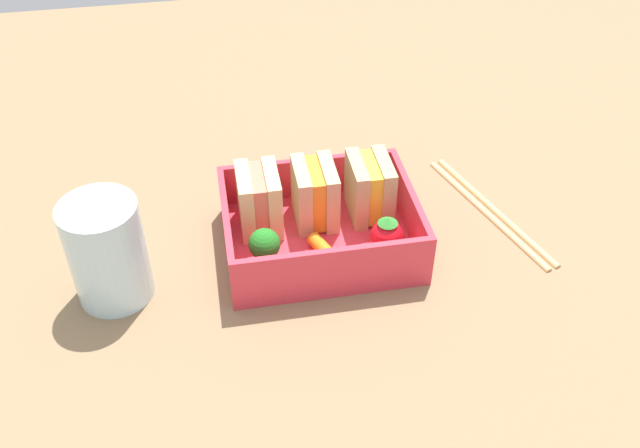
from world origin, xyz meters
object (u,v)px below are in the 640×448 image
(sandwich_center_left, at_px, (315,194))
(drinking_glass, at_px, (107,252))
(sandwich_left, at_px, (259,200))
(carrot_stick_far_left, at_px, (330,251))
(broccoli_floret, at_px, (264,245))
(sandwich_center, at_px, (370,188))
(chopstick_pair, at_px, (490,209))
(strawberry_far_left, at_px, (387,235))

(sandwich_center_left, distance_m, drinking_glass, 0.20)
(sandwich_left, xyz_separation_m, carrot_stick_far_left, (0.06, -0.06, -0.02))
(sandwich_center_left, height_order, drinking_glass, drinking_glass)
(sandwich_left, bearing_deg, carrot_stick_far_left, -44.98)
(drinking_glass, bearing_deg, sandwich_left, 22.36)
(broccoli_floret, height_order, carrot_stick_far_left, broccoli_floret)
(sandwich_left, xyz_separation_m, sandwich_center, (0.11, 0.00, 0.00))
(sandwich_left, distance_m, sandwich_center_left, 0.05)
(carrot_stick_far_left, height_order, drinking_glass, drinking_glass)
(carrot_stick_far_left, distance_m, chopstick_pair, 0.18)
(broccoli_floret, bearing_deg, chopstick_pair, 12.21)
(drinking_glass, bearing_deg, carrot_stick_far_left, -0.35)
(strawberry_far_left, distance_m, chopstick_pair, 0.13)
(carrot_stick_far_left, relative_size, chopstick_pair, 0.24)
(sandwich_center, bearing_deg, sandwich_center_left, 180.00)
(sandwich_center_left, bearing_deg, sandwich_left, 180.00)
(broccoli_floret, height_order, drinking_glass, drinking_glass)
(sandwich_center, xyz_separation_m, broccoli_floret, (-0.11, -0.06, -0.00))
(carrot_stick_far_left, height_order, strawberry_far_left, strawberry_far_left)
(sandwich_left, distance_m, sandwich_center, 0.11)
(sandwich_center, bearing_deg, carrot_stick_far_left, -131.17)
(sandwich_center_left, bearing_deg, broccoli_floret, -133.38)
(sandwich_center_left, xyz_separation_m, chopstick_pair, (0.18, -0.01, -0.04))
(sandwich_center, bearing_deg, strawberry_far_left, -86.10)
(sandwich_center, height_order, chopstick_pair, sandwich_center)
(broccoli_floret, bearing_deg, strawberry_far_left, 1.74)
(sandwich_center_left, bearing_deg, sandwich_center, 0.00)
(drinking_glass, bearing_deg, sandwich_center_left, 16.44)
(carrot_stick_far_left, bearing_deg, strawberry_far_left, 1.76)
(sandwich_left, bearing_deg, chopstick_pair, -1.99)
(chopstick_pair, bearing_deg, drinking_glass, -172.60)
(strawberry_far_left, bearing_deg, broccoli_floret, -178.26)
(carrot_stick_far_left, bearing_deg, sandwich_center_left, 93.61)
(sandwich_left, relative_size, sandwich_center, 1.00)
(sandwich_center_left, xyz_separation_m, strawberry_far_left, (0.06, -0.05, -0.01))
(broccoli_floret, xyz_separation_m, chopstick_pair, (0.23, 0.05, -0.03))
(chopstick_pair, xyz_separation_m, drinking_glass, (-0.36, -0.05, 0.04))
(sandwich_center, height_order, strawberry_far_left, sandwich_center)
(broccoli_floret, height_order, strawberry_far_left, broccoli_floret)
(carrot_stick_far_left, relative_size, drinking_glass, 0.45)
(broccoli_floret, bearing_deg, drinking_glass, 178.73)
(sandwich_left, xyz_separation_m, chopstick_pair, (0.23, -0.01, -0.04))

